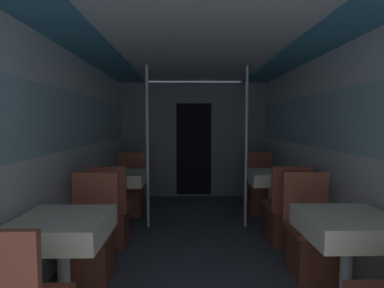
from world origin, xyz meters
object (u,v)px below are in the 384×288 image
(dining_table_left_1, at_px, (122,181))
(chair_left_far_1, at_px, (130,195))
(chair_right_far_1, at_px, (260,194))
(support_pole_right_1, at_px, (246,147))
(chair_left_far_0, at_px, (91,246))
(dining_table_right_1, at_px, (272,180))
(dining_table_right_0, at_px, (348,231))
(support_pole_left_1, at_px, (147,147))
(chair_right_near_1, at_px, (285,219))
(chair_right_far_0, at_px, (312,244))
(chair_left_near_1, at_px, (111,220))
(dining_table_left_0, at_px, (63,233))

(dining_table_left_1, xyz_separation_m, chair_left_far_1, (0.00, 0.57, -0.33))
(dining_table_left_1, distance_m, chair_right_far_1, 2.06)
(chair_right_far_1, xyz_separation_m, support_pole_right_1, (-0.34, -0.57, 0.76))
(chair_left_far_0, bearing_deg, chair_right_far_1, -136.60)
(dining_table_right_1, bearing_deg, dining_table_right_0, -90.00)
(chair_left_far_0, distance_m, chair_right_far_1, 2.69)
(dining_table_right_1, xyz_separation_m, chair_right_far_1, (-0.00, 0.57, -0.33))
(support_pole_left_1, xyz_separation_m, chair_right_near_1, (1.61, -0.57, -0.76))
(chair_right_far_0, bearing_deg, dining_table_right_0, 90.00)
(chair_right_near_1, xyz_separation_m, support_pole_right_1, (-0.34, 0.57, 0.76))
(chair_left_near_1, xyz_separation_m, dining_table_right_1, (1.95, 0.57, 0.33))
(chair_right_far_1, bearing_deg, chair_right_near_1, 90.00)
(dining_table_left_0, distance_m, dining_table_right_0, 1.95)
(chair_left_far_0, xyz_separation_m, chair_right_far_1, (1.95, 1.85, 0.00))
(chair_left_far_0, bearing_deg, chair_left_far_1, -90.00)
(dining_table_right_0, bearing_deg, chair_left_far_1, 128.91)
(dining_table_left_1, bearing_deg, dining_table_right_0, -43.40)
(chair_left_far_1, bearing_deg, chair_right_far_0, 136.60)
(chair_left_far_0, distance_m, support_pole_right_1, 2.19)
(chair_left_far_1, bearing_deg, chair_right_near_1, 149.61)
(chair_left_near_1, distance_m, chair_right_far_0, 2.07)
(dining_table_left_1, height_order, support_pole_right_1, support_pole_right_1)
(dining_table_right_1, relative_size, chair_right_near_1, 0.80)
(dining_table_left_0, bearing_deg, dining_table_left_1, 90.00)
(chair_left_far_1, xyz_separation_m, chair_right_near_1, (1.95, -1.14, 0.00))
(chair_right_near_1, bearing_deg, dining_table_right_1, 90.00)
(dining_table_left_0, bearing_deg, chair_left_far_1, 90.00)
(dining_table_left_1, distance_m, support_pole_left_1, 0.55)
(chair_left_far_0, xyz_separation_m, dining_table_left_1, (-0.00, 1.27, 0.33))
(chair_left_near_1, height_order, dining_table_right_0, chair_left_near_1)
(chair_left_near_1, xyz_separation_m, chair_right_far_1, (1.95, 1.14, 0.00))
(chair_right_far_1, bearing_deg, support_pole_left_1, 19.54)
(chair_right_near_1, bearing_deg, chair_left_far_1, 149.61)
(dining_table_right_0, height_order, dining_table_right_1, same)
(dining_table_left_1, bearing_deg, support_pole_right_1, 0.00)
(chair_right_near_1, bearing_deg, chair_right_far_1, 90.00)
(support_pole_left_1, bearing_deg, chair_right_near_1, -19.54)
(chair_left_near_1, distance_m, chair_right_far_1, 2.26)
(dining_table_left_1, xyz_separation_m, support_pole_right_1, (1.61, 0.00, 0.43))
(chair_left_far_1, bearing_deg, dining_table_right_1, 163.66)
(support_pole_right_1, bearing_deg, chair_right_near_1, -59.38)
(chair_left_far_1, relative_size, chair_right_far_1, 1.00)
(chair_left_far_0, xyz_separation_m, support_pole_left_1, (0.34, 1.27, 0.76))
(dining_table_left_1, height_order, chair_right_far_1, chair_right_far_1)
(chair_left_far_0, relative_size, chair_left_far_1, 1.00)
(dining_table_right_1, distance_m, support_pole_right_1, 0.55)
(dining_table_left_1, relative_size, support_pole_left_1, 0.35)
(chair_right_far_0, distance_m, dining_table_right_1, 1.31)
(chair_left_near_1, xyz_separation_m, chair_right_near_1, (1.95, 0.00, 0.00))
(support_pole_left_1, xyz_separation_m, chair_right_far_1, (1.61, 0.57, -0.76))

